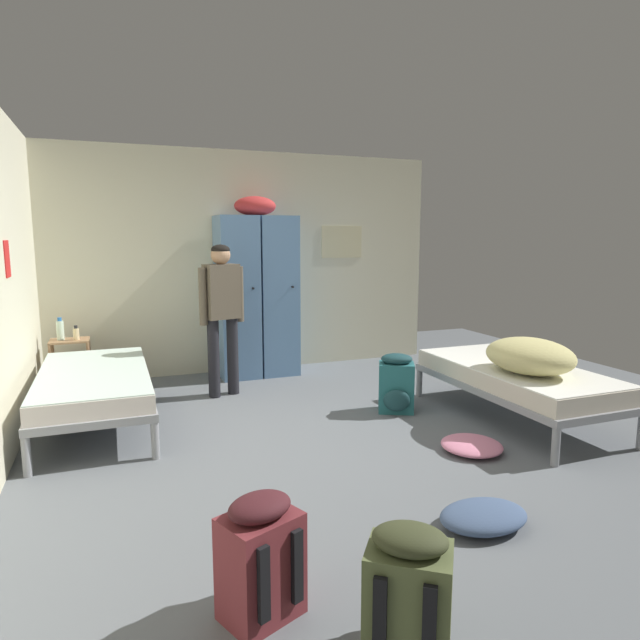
{
  "coord_description": "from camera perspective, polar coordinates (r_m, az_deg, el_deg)",
  "views": [
    {
      "loc": [
        -1.57,
        -3.81,
        1.62
      ],
      "look_at": [
        0.0,
        0.26,
        0.95
      ],
      "focal_mm": 30.72,
      "sensor_mm": 36.0,
      "label": 1
    }
  ],
  "objects": [
    {
      "name": "ground_plane",
      "position": [
        4.43,
        1.26,
        -12.74
      ],
      "size": [
        8.46,
        8.46,
        0.0
      ],
      "primitive_type": "plane",
      "color": "slate"
    },
    {
      "name": "backpack_maroon",
      "position": [
        2.56,
        -6.35,
        -23.48
      ],
      "size": [
        0.39,
        0.4,
        0.55
      ],
      "color": "maroon",
      "rests_on": "ground_plane"
    },
    {
      "name": "person_traveler",
      "position": [
        5.59,
        -10.18,
        1.48
      ],
      "size": [
        0.47,
        0.28,
        1.54
      ],
      "color": "black",
      "rests_on": "ground_plane"
    },
    {
      "name": "locker_bank",
      "position": [
        6.41,
        -6.62,
        2.83
      ],
      "size": [
        0.9,
        0.55,
        2.07
      ],
      "color": "#5B84B2",
      "rests_on": "ground_plane"
    },
    {
      "name": "room_backdrop",
      "position": [
        5.09,
        -17.21,
        4.8
      ],
      "size": [
        4.71,
        5.35,
        2.61
      ],
      "color": "beige",
      "rests_on": "ground_plane"
    },
    {
      "name": "shelf_unit",
      "position": [
        6.22,
        -24.52,
        -3.91
      ],
      "size": [
        0.38,
        0.3,
        0.57
      ],
      "color": "#99704C",
      "rests_on": "ground_plane"
    },
    {
      "name": "bed_left_rear",
      "position": [
        5.08,
        -22.46,
        -6.08
      ],
      "size": [
        0.9,
        1.9,
        0.49
      ],
      "color": "gray",
      "rests_on": "ground_plane"
    },
    {
      "name": "clothes_pile_denim",
      "position": [
        3.39,
        16.67,
        -19.01
      ],
      "size": [
        0.52,
        0.37,
        0.12
      ],
      "color": "#42567A",
      "rests_on": "ground_plane"
    },
    {
      "name": "bed_right",
      "position": [
        5.17,
        19.73,
        -5.68
      ],
      "size": [
        0.9,
        1.9,
        0.49
      ],
      "color": "gray",
      "rests_on": "ground_plane"
    },
    {
      "name": "bedding_heap",
      "position": [
        4.88,
        21.01,
        -3.5
      ],
      "size": [
        0.64,
        0.8,
        0.29
      ],
      "color": "#D1C67F",
      "rests_on": "bed_right"
    },
    {
      "name": "lotion_bottle",
      "position": [
        6.12,
        -24.06,
        -1.3
      ],
      "size": [
        0.06,
        0.06,
        0.15
      ],
      "color": "beige",
      "rests_on": "shelf_unit"
    },
    {
      "name": "water_bottle",
      "position": [
        6.19,
        -25.44,
        -0.93
      ],
      "size": [
        0.07,
        0.07,
        0.23
      ],
      "color": "silver",
      "rests_on": "shelf_unit"
    },
    {
      "name": "backpack_olive",
      "position": [
        2.36,
        9.22,
        -26.52
      ],
      "size": [
        0.41,
        0.42,
        0.55
      ],
      "color": "#566038",
      "rests_on": "ground_plane"
    },
    {
      "name": "clothes_pile_pink",
      "position": [
        4.42,
        15.52,
        -12.47
      ],
      "size": [
        0.46,
        0.47,
        0.09
      ],
      "color": "pink",
      "rests_on": "ground_plane"
    },
    {
      "name": "backpack_teal",
      "position": [
        5.16,
        7.95,
        -6.66
      ],
      "size": [
        0.39,
        0.41,
        0.55
      ],
      "color": "#23666B",
      "rests_on": "ground_plane"
    }
  ]
}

